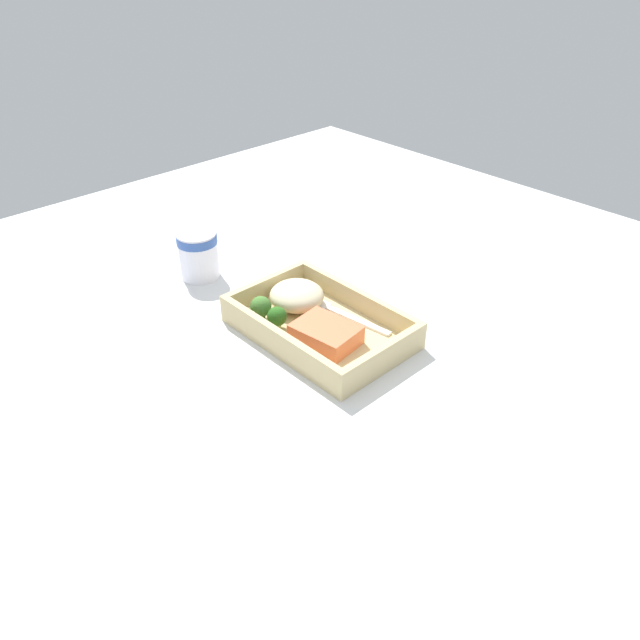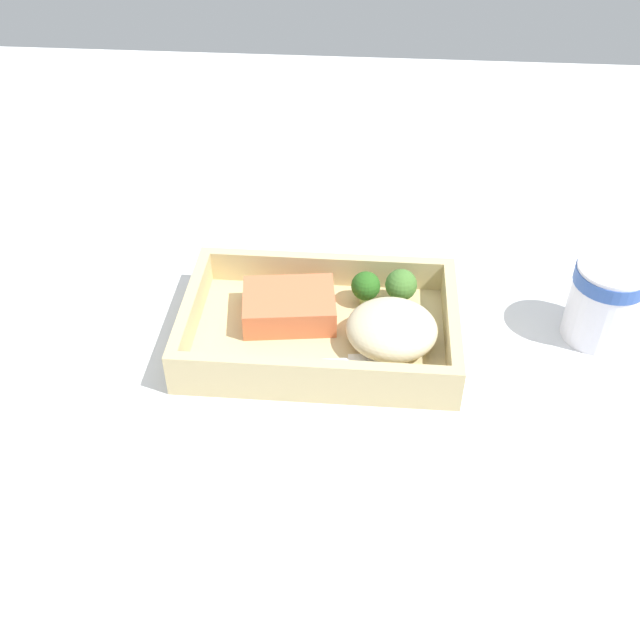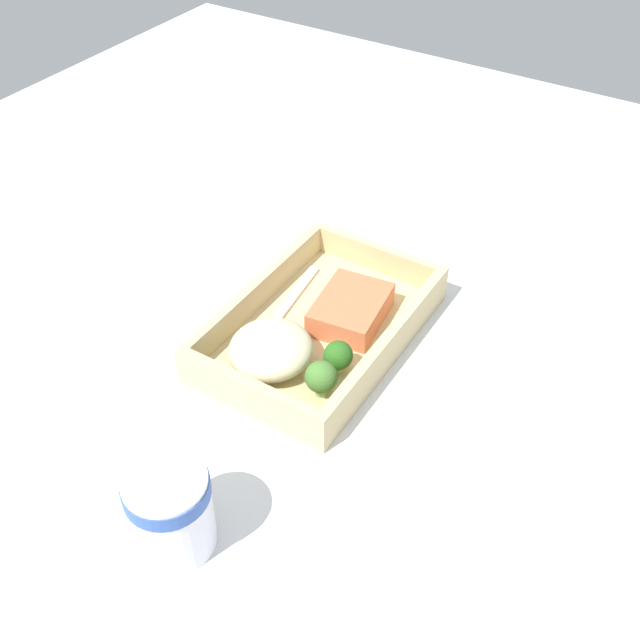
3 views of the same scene
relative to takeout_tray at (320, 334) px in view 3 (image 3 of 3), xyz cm
name	(u,v)px [view 3 (image 3 of 3)]	position (x,y,z in cm)	size (l,w,h in cm)	color
ground_plane	(320,344)	(0.00, 0.00, -1.60)	(160.00, 160.00, 2.00)	silver
takeout_tray	(320,334)	(0.00, 0.00, 0.00)	(28.01, 18.33, 1.20)	#CEB983
tray_rim	(320,318)	(0.00, 0.00, 2.36)	(28.01, 18.33, 3.52)	#CEB983
salmon_fillet	(351,309)	(-3.42, 2.00, 2.09)	(9.55, 7.19, 2.98)	#E06F46
mashed_potatoes	(271,349)	(7.31, -1.57, 2.72)	(9.18, 8.99, 4.23)	beige
broccoli_floret_1	(321,377)	(8.25, 5.29, 3.01)	(3.41, 3.41, 4.23)	#779E58
broccoli_floret_2	(338,356)	(4.49, 5.07, 2.82)	(3.14, 3.14, 3.89)	#87AF62
fork	(282,312)	(-0.14, -5.30, 0.82)	(15.88, 3.65, 0.44)	white
paper_cup	(170,507)	(28.85, 3.17, 4.30)	(7.31, 7.31, 8.77)	white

